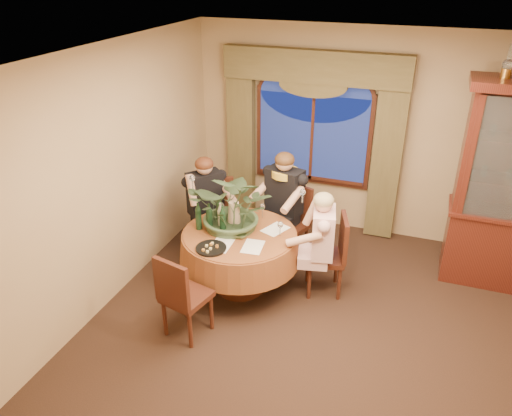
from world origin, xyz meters
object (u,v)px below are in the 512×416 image
(chair_back, at_px, (222,219))
(centerpiece_plant, at_px, (234,177))
(person_back, at_px, (206,206))
(chair_front_left, at_px, (187,294))
(person_pink, at_px, (322,246))
(olive_bowl, at_px, (240,235))
(wine_bottle_0, at_px, (223,219))
(wine_bottle_2, at_px, (198,216))
(wine_bottle_1, at_px, (219,210))
(stoneware_vase, at_px, (234,214))
(chair_back_right, at_px, (288,225))
(dining_table, at_px, (240,261))
(wine_bottle_3, at_px, (221,216))
(wine_bottle_4, at_px, (209,217))
(person_scarf, at_px, (284,205))
(chair_right, at_px, (324,255))
(oil_lamp_left, at_px, (508,61))

(chair_back, relative_size, centerpiece_plant, 0.89)
(person_back, bearing_deg, chair_front_left, 58.88)
(person_pink, bearing_deg, person_back, 63.31)
(centerpiece_plant, relative_size, olive_bowl, 7.26)
(chair_front_left, bearing_deg, wine_bottle_0, 100.77)
(centerpiece_plant, bearing_deg, wine_bottle_2, -153.51)
(wine_bottle_1, bearing_deg, person_back, 131.22)
(centerpiece_plant, relative_size, wine_bottle_2, 3.26)
(stoneware_vase, bearing_deg, wine_bottle_1, 179.72)
(chair_back_right, distance_m, person_back, 1.09)
(wine_bottle_1, bearing_deg, wine_bottle_2, -124.47)
(dining_table, height_order, wine_bottle_3, wine_bottle_3)
(wine_bottle_3, bearing_deg, chair_back_right, 56.10)
(wine_bottle_3, bearing_deg, chair_back, 113.41)
(wine_bottle_3, bearing_deg, centerpiece_plant, 37.82)
(wine_bottle_4, bearing_deg, person_back, 119.17)
(chair_front_left, bearing_deg, wine_bottle_2, 120.12)
(person_scarf, bearing_deg, wine_bottle_4, 73.24)
(person_scarf, xyz_separation_m, olive_bowl, (-0.20, -1.01, 0.06))
(chair_back, relative_size, chair_front_left, 1.00)
(olive_bowl, bearing_deg, chair_front_left, -107.79)
(chair_right, xyz_separation_m, chair_front_left, (-1.15, -1.20, 0.00))
(dining_table, bearing_deg, chair_back, 127.07)
(dining_table, bearing_deg, wine_bottle_2, -171.38)
(chair_right, relative_size, chair_front_left, 1.00)
(stoneware_vase, distance_m, wine_bottle_3, 0.18)
(person_pink, bearing_deg, wine_bottle_2, 88.78)
(wine_bottle_0, relative_size, wine_bottle_3, 1.00)
(person_back, distance_m, wine_bottle_4, 0.79)
(chair_front_left, height_order, person_scarf, person_scarf)
(chair_right, distance_m, person_scarf, 0.96)
(person_scarf, distance_m, stoneware_vase, 0.87)
(dining_table, bearing_deg, chair_front_left, -103.47)
(chair_back_right, bearing_deg, stoneware_vase, 77.69)
(wine_bottle_1, relative_size, wine_bottle_4, 1.00)
(wine_bottle_1, bearing_deg, olive_bowl, -34.13)
(oil_lamp_left, relative_size, person_scarf, 0.24)
(chair_right, bearing_deg, wine_bottle_4, 87.11)
(oil_lamp_left, xyz_separation_m, wine_bottle_4, (-2.83, -1.24, -1.67))
(person_pink, xyz_separation_m, wine_bottle_0, (-1.09, -0.25, 0.26))
(chair_front_left, bearing_deg, wine_bottle_3, 104.20)
(chair_back, bearing_deg, wine_bottle_2, 57.27)
(stoneware_vase, height_order, olive_bowl, stoneware_vase)
(chair_back, relative_size, person_scarf, 0.67)
(centerpiece_plant, bearing_deg, chair_front_left, -96.75)
(person_pink, bearing_deg, chair_back, 58.67)
(chair_back_right, height_order, olive_bowl, chair_back_right)
(oil_lamp_left, height_order, wine_bottle_2, oil_lamp_left)
(chair_back_right, bearing_deg, chair_right, 158.67)
(chair_right, relative_size, wine_bottle_3, 2.91)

